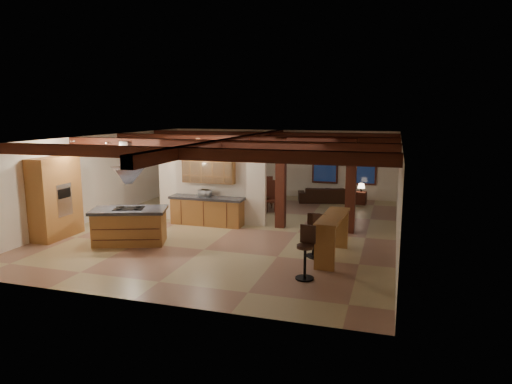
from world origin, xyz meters
TOP-DOWN VIEW (x-y plane):
  - ground at (0.00, 0.00)m, footprint 12.00×12.00m
  - room_walls at (0.00, 0.00)m, footprint 12.00×12.00m
  - ceiling_beams at (0.00, 0.00)m, footprint 10.00×12.00m
  - timber_posts at (2.50, 0.50)m, footprint 2.50×0.30m
  - partition_wall at (-1.00, 0.50)m, footprint 3.80×0.18m
  - pantry_cabinet at (-4.67, -2.60)m, footprint 0.67×1.60m
  - back_counter at (-1.00, 0.11)m, footprint 2.50×0.66m
  - upper_display_cabinet at (-1.00, 0.31)m, footprint 1.80×0.36m
  - range_hood at (-2.25, -2.53)m, footprint 1.10×1.10m
  - back_windows at (2.80, 5.93)m, footprint 2.70×0.07m
  - framed_art at (-1.50, 5.94)m, footprint 0.65×0.05m
  - recessed_cans at (-2.53, -1.93)m, footprint 3.16×2.46m
  - kitchen_island at (-2.25, -2.53)m, footprint 2.31×1.73m
  - dining_table at (-0.36, 2.82)m, footprint 1.67×0.96m
  - sofa at (2.13, 5.02)m, footprint 2.26×1.35m
  - microwave at (-1.06, 0.11)m, footprint 0.45×0.36m
  - bar_counter at (3.43, -2.18)m, footprint 0.65×2.17m
  - side_table at (3.61, 5.04)m, footprint 0.45×0.45m
  - table_lamp at (3.61, 5.04)m, footprint 0.29×0.29m
  - bar_stool_a at (3.05, -3.80)m, footprint 0.42×0.43m
  - bar_stool_b at (2.93, -2.13)m, footprint 0.39×0.40m
  - bar_stool_c at (3.03, -2.23)m, footprint 0.40×0.41m
  - dining_chairs at (-0.36, 2.82)m, footprint 2.35×2.35m

SIDE VIEW (x-z plane):
  - ground at x=0.00m, z-range 0.00..0.00m
  - side_table at x=3.61m, z-range 0.00..0.50m
  - dining_table at x=-0.36m, z-range 0.00..0.58m
  - sofa at x=2.13m, z-range 0.00..0.62m
  - back_counter at x=-1.00m, z-range 0.01..0.95m
  - kitchen_island at x=-2.25m, z-range 0.00..1.03m
  - bar_stool_b at x=2.93m, z-range 0.01..1.11m
  - bar_stool_c at x=3.03m, z-range 0.01..1.13m
  - dining_chairs at x=-0.36m, z-range 0.01..1.20m
  - bar_stool_a at x=3.05m, z-range 0.01..1.21m
  - table_lamp at x=3.61m, z-range 0.57..0.91m
  - bar_counter at x=3.43m, z-range 0.20..1.32m
  - microwave at x=-1.06m, z-range 0.94..1.16m
  - partition_wall at x=-1.00m, z-range 0.00..2.20m
  - pantry_cabinet at x=-4.67m, z-range 0.00..2.40m
  - back_windows at x=2.80m, z-range 0.65..2.35m
  - framed_art at x=-1.50m, z-range 1.27..2.12m
  - timber_posts at x=2.50m, z-range 0.31..3.21m
  - room_walls at x=0.00m, z-range -4.22..7.78m
  - range_hood at x=-2.25m, z-range 1.08..2.48m
  - upper_display_cabinet at x=-1.00m, z-range 1.37..2.33m
  - ceiling_beams at x=0.00m, z-range 2.62..2.90m
  - recessed_cans at x=-2.53m, z-range 2.85..2.89m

